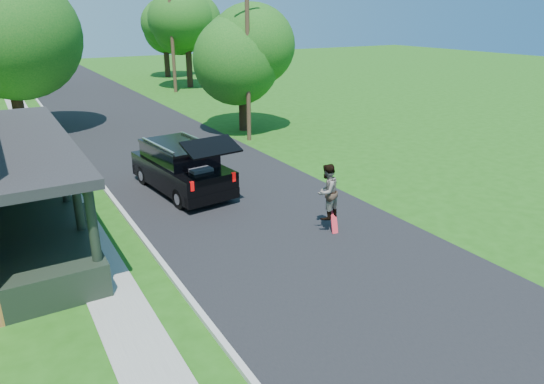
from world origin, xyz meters
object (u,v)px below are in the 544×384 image
tree_right_near (241,45)px  utility_pole_near (248,54)px  skateboarder (327,192)px  black_suv (182,167)px

tree_right_near → utility_pole_near: size_ratio=0.88×
skateboarder → tree_right_near: bearing=-128.5°
black_suv → skateboarder: (2.65, -5.84, 0.36)m
utility_pole_near → black_suv: bearing=-131.6°
skateboarder → utility_pole_near: 12.56m
black_suv → skateboarder: size_ratio=3.11×
black_suv → tree_right_near: 11.39m
utility_pole_near → skateboarder: bearing=-101.8°
skateboarder → black_suv: bearing=-87.3°
black_suv → utility_pole_near: bearing=37.8°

